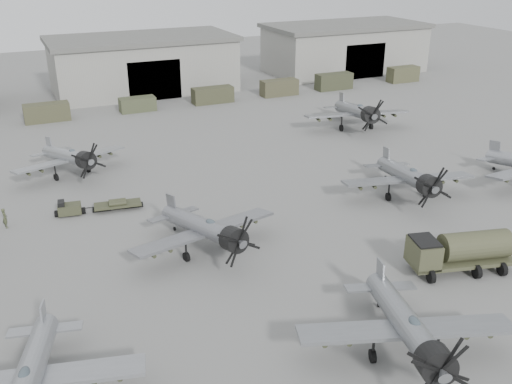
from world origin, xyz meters
TOP-DOWN VIEW (x-y plane):
  - ground at (0.00, 0.00)m, footprint 220.00×220.00m
  - hangar_center at (0.00, 61.96)m, footprint 29.00×14.80m
  - hangar_right at (38.00, 61.96)m, footprint 29.00×14.80m
  - support_truck_2 at (-16.37, 50.00)m, footprint 5.90×2.20m
  - support_truck_3 at (-4.06, 50.00)m, footprint 5.03×2.20m
  - support_truck_4 at (7.37, 50.00)m, footprint 6.16×2.20m
  - support_truck_5 at (18.55, 50.00)m, footprint 5.91×2.20m
  - support_truck_6 at (28.57, 50.00)m, footprint 6.14×2.20m
  - support_truck_7 at (42.53, 50.00)m, footprint 5.53×2.20m
  - aircraft_near_0 at (-22.56, -4.47)m, footprint 11.57×10.42m
  - aircraft_near_1 at (-2.90, -9.19)m, footprint 12.43×11.20m
  - aircraft_mid_1 at (-9.02, 7.01)m, footprint 12.04×10.84m
  - aircraft_mid_2 at (11.54, 9.04)m, footprint 12.48×11.23m
  - aircraft_far_0 at (-16.14, 27.90)m, footprint 11.59×10.43m
  - aircraft_far_1 at (19.35, 29.31)m, footprint 13.54×12.19m
  - fuel_tanker at (6.87, -2.68)m, footprint 8.07×4.31m
  - tug_trailer at (-16.14, 18.35)m, footprint 7.27×2.32m
  - ground_crew at (-22.93, 18.30)m, footprint 0.53×0.71m

SIDE VIEW (x-z plane):
  - ground at x=0.00m, z-range 0.00..0.00m
  - tug_trailer at x=-16.14m, z-range -0.18..1.26m
  - ground_crew at x=-22.93m, z-range 0.00..1.76m
  - support_truck_3 at x=-4.06m, z-range 0.00..1.99m
  - support_truck_4 at x=7.37m, z-range 0.00..2.37m
  - support_truck_2 at x=-16.37m, z-range 0.00..2.43m
  - support_truck_5 at x=18.55m, z-range 0.00..2.48m
  - support_truck_7 at x=42.53m, z-range 0.00..2.61m
  - support_truck_6 at x=28.57m, z-range 0.00..2.62m
  - fuel_tanker at x=6.87m, z-range 0.22..3.18m
  - aircraft_near_0 at x=-22.56m, z-range -0.21..4.39m
  - aircraft_far_0 at x=-16.14m, z-range -0.21..4.43m
  - aircraft_mid_1 at x=-9.02m, z-range -0.22..4.57m
  - aircraft_mid_2 at x=11.54m, z-range -0.22..4.74m
  - aircraft_near_1 at x=-2.90m, z-range -0.23..4.77m
  - aircraft_far_1 at x=19.35m, z-range -0.24..5.14m
  - hangar_center at x=0.00m, z-range 0.02..8.72m
  - hangar_right at x=38.00m, z-range 0.02..8.72m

